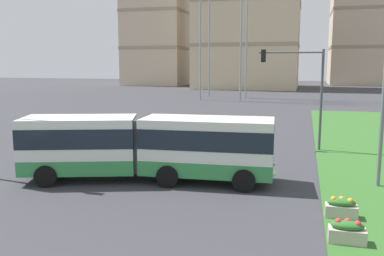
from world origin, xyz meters
name	(u,v)px	position (x,y,z in m)	size (l,w,h in m)	color
articulated_bus	(147,146)	(-0.64, 12.93, 1.65)	(12.02, 4.68, 3.00)	silver
flower_planter_2	(347,231)	(7.81, 7.81, 0.43)	(1.10, 0.56, 0.74)	#B7AD9E
flower_planter_3	(341,208)	(7.81, 10.02, 0.43)	(1.10, 0.56, 0.74)	#B7AD9E
traffic_light_far_right	(301,82)	(6.15, 22.00, 4.35)	(4.01, 0.28, 6.35)	#474C51
apartment_tower_westcentre	(249,6)	(-6.05, 89.14, 17.79)	(21.90, 19.12, 35.55)	beige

